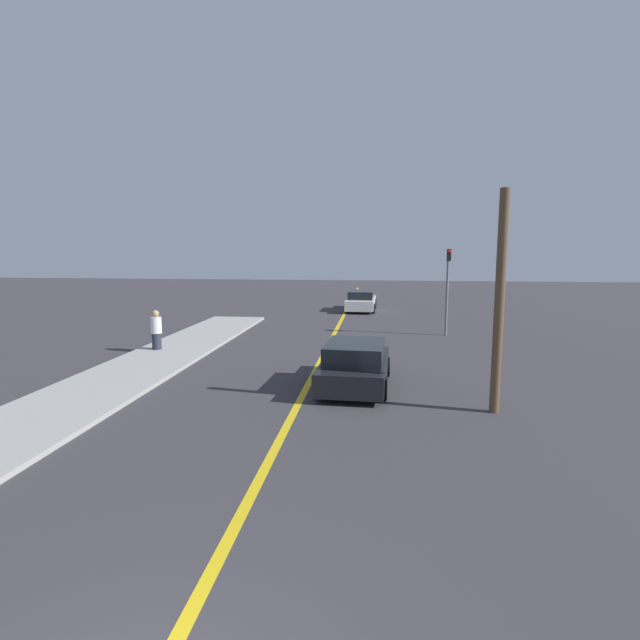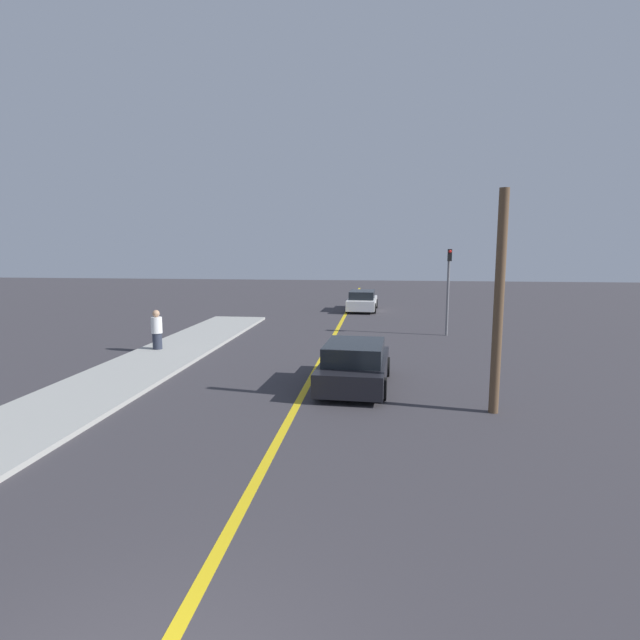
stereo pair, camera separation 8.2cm
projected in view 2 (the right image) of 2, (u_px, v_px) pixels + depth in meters
name	position (u px, v px, depth m)	size (l,w,h in m)	color
road_center_line	(330.00, 343.00, 21.68)	(0.20, 60.00, 0.01)	gold
sidewalk_left	(138.00, 369.00, 16.86)	(2.97, 24.76, 0.12)	#9E9E99
car_near_right_lane	(355.00, 365.00, 14.86)	(2.16, 4.26, 1.35)	black
car_ahead_center	(362.00, 301.00, 32.76)	(2.01, 4.48, 1.32)	silver
pedestrian_far_standing	(157.00, 330.00, 19.69)	(0.43, 0.43, 1.56)	#282D3D
traffic_light	(448.00, 283.00, 23.17)	(0.18, 0.40, 4.05)	slate
utility_pole	(499.00, 304.00, 12.17)	(0.24, 0.24, 5.52)	brown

